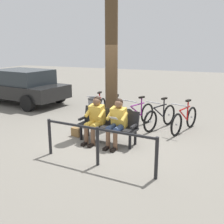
# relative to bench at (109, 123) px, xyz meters

# --- Properties ---
(ground_plane) EXTENTS (40.00, 40.00, 0.00)m
(ground_plane) POSITION_rel_bench_xyz_m (0.06, -0.11, -0.51)
(ground_plane) COLOR slate
(bench) EXTENTS (1.63, 0.60, 0.87)m
(bench) POSITION_rel_bench_xyz_m (0.00, 0.00, 0.00)
(bench) COLOR black
(bench) RESTS_ON ground
(person_reading) EXTENTS (0.51, 0.79, 1.20)m
(person_reading) POSITION_rel_bench_xyz_m (-0.31, 0.19, 0.16)
(person_reading) COLOR gold
(person_reading) RESTS_ON ground
(person_companion) EXTENTS (0.51, 0.79, 1.20)m
(person_companion) POSITION_rel_bench_xyz_m (0.33, 0.14, 0.16)
(person_companion) COLOR gold
(person_companion) RESTS_ON ground
(handbag) EXTENTS (0.32, 0.21, 0.24)m
(handbag) POSITION_rel_bench_xyz_m (1.00, 0.00, -0.39)
(handbag) COLOR olive
(handbag) RESTS_ON ground
(tree_trunk) EXTENTS (0.37, 0.37, 3.75)m
(tree_trunk) POSITION_rel_bench_xyz_m (0.42, -1.14, 1.37)
(tree_trunk) COLOR #4C3823
(tree_trunk) RESTS_ON ground
(litter_bin) EXTENTS (0.41, 0.41, 0.85)m
(litter_bin) POSITION_rel_bench_xyz_m (1.08, -1.28, -0.08)
(litter_bin) COLOR slate
(litter_bin) RESTS_ON ground
(bicycle_silver) EXTENTS (0.61, 1.63, 0.94)m
(bicycle_silver) POSITION_rel_bench_xyz_m (-1.72, -1.61, -0.15)
(bicycle_silver) COLOR black
(bicycle_silver) RESTS_ON ground
(bicycle_blue) EXTENTS (0.69, 1.60, 0.94)m
(bicycle_blue) POSITION_rel_bench_xyz_m (-0.99, -1.63, -0.15)
(bicycle_blue) COLOR black
(bicycle_blue) RESTS_ON ground
(bicycle_orange) EXTENTS (0.67, 1.61, 0.94)m
(bicycle_orange) POSITION_rel_bench_xyz_m (-0.30, -1.55, -0.15)
(bicycle_orange) COLOR black
(bicycle_orange) RESTS_ON ground
(bicycle_black) EXTENTS (0.67, 1.60, 0.94)m
(bicycle_black) POSITION_rel_bench_xyz_m (0.40, -1.55, -0.15)
(bicycle_black) COLOR black
(bicycle_black) RESTS_ON ground
(bicycle_purple) EXTENTS (0.48, 1.67, 0.94)m
(bicycle_purple) POSITION_rel_bench_xyz_m (1.19, -1.77, -0.15)
(bicycle_purple) COLOR black
(bicycle_purple) RESTS_ON ground
(railing_fence) EXTENTS (2.66, 0.28, 0.85)m
(railing_fence) POSITION_rel_bench_xyz_m (-0.37, 1.43, 0.07)
(railing_fence) COLOR black
(railing_fence) RESTS_ON ground
(parked_car) EXTENTS (4.40, 2.43, 1.47)m
(parked_car) POSITION_rel_bench_xyz_m (5.37, -2.81, 0.27)
(parked_car) COLOR black
(parked_car) RESTS_ON ground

